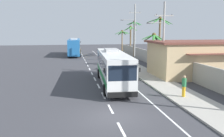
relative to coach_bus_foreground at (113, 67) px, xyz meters
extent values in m
plane|color=#3A3A3F|center=(-1.62, -9.34, -1.90)|extent=(160.00, 160.00, 0.00)
cube|color=#A8A399|center=(5.18, 0.66, -1.83)|extent=(3.20, 90.00, 0.14)
cube|color=white|center=(-1.62, -11.35, -1.89)|extent=(0.16, 2.00, 0.01)
cube|color=white|center=(-1.62, -7.75, -1.89)|extent=(0.16, 2.00, 0.01)
cube|color=white|center=(-1.62, -4.16, -1.89)|extent=(0.16, 2.00, 0.01)
cube|color=white|center=(-1.62, -0.56, -1.89)|extent=(0.16, 2.00, 0.01)
cube|color=white|center=(-1.62, 3.04, -1.89)|extent=(0.16, 2.00, 0.01)
cube|color=white|center=(-1.62, 6.64, -1.89)|extent=(0.16, 2.00, 0.01)
cube|color=white|center=(-1.62, 10.24, -1.89)|extent=(0.16, 2.00, 0.01)
cube|color=white|center=(-1.62, 13.83, -1.89)|extent=(0.16, 2.00, 0.01)
cube|color=white|center=(-1.62, 17.43, -1.89)|extent=(0.16, 2.00, 0.01)
cube|color=white|center=(-1.62, 21.03, -1.89)|extent=(0.16, 2.00, 0.01)
cube|color=white|center=(-1.62, 24.63, -1.89)|extent=(0.16, 2.00, 0.01)
cube|color=white|center=(-1.62, 28.22, -1.89)|extent=(0.16, 2.00, 0.01)
cube|color=white|center=(-1.62, 31.82, -1.89)|extent=(0.16, 2.00, 0.01)
cube|color=white|center=(-1.62, 35.42, -1.89)|extent=(0.16, 2.00, 0.01)
cube|color=white|center=(-1.62, 39.02, -1.89)|extent=(0.16, 2.00, 0.01)
cube|color=white|center=(1.83, 5.66, -1.89)|extent=(0.14, 70.00, 0.01)
cube|color=#9E998E|center=(8.98, 4.66, -0.79)|extent=(0.24, 60.00, 2.22)
cube|color=white|center=(0.00, -0.03, -0.02)|extent=(3.23, 12.49, 2.97)
cube|color=#192333|center=(0.01, 0.17, 0.50)|extent=(3.20, 11.50, 0.95)
cube|color=#192333|center=(-0.37, -6.16, 0.42)|extent=(2.30, 0.24, 1.25)
cube|color=#1E843D|center=(0.00, -0.03, -0.69)|extent=(3.25, 12.25, 0.54)
cube|color=black|center=(-0.37, -6.25, -1.31)|extent=(2.46, 0.31, 0.44)
cube|color=#B7B7B7|center=(0.09, 1.52, 1.61)|extent=(1.53, 2.80, 0.28)
cube|color=black|center=(1.07, -6.03, 0.65)|extent=(0.12, 0.09, 0.36)
cube|color=black|center=(-1.78, -5.86, 0.65)|extent=(0.12, 0.09, 0.36)
cylinder|color=black|center=(0.96, -4.42, -1.38)|extent=(0.38, 1.06, 1.04)
cylinder|color=black|center=(-1.48, -4.27, -1.38)|extent=(0.38, 1.06, 1.04)
cylinder|color=black|center=(1.44, 3.60, -1.38)|extent=(0.38, 1.06, 1.04)
cylinder|color=black|center=(-1.00, 3.75, -1.38)|extent=(0.38, 1.06, 1.04)
cube|color=#2366A8|center=(-3.37, 29.88, 0.13)|extent=(3.06, 12.14, 3.28)
cube|color=#192333|center=(-3.38, 29.68, 0.71)|extent=(3.05, 11.18, 1.05)
cube|color=#192333|center=(-3.09, 35.85, 0.62)|extent=(2.30, 0.21, 1.38)
cube|color=orange|center=(-3.37, 29.88, -0.61)|extent=(3.09, 11.90, 0.59)
cube|color=black|center=(-3.09, 35.94, -1.31)|extent=(2.45, 0.28, 0.44)
cube|color=#B7B7B7|center=(-3.44, 28.38, 1.91)|extent=(1.50, 2.71, 0.28)
cube|color=black|center=(-4.53, 35.71, 0.87)|extent=(0.12, 0.09, 0.36)
cube|color=black|center=(-1.67, 35.57, 0.87)|extent=(0.12, 0.09, 0.36)
cylinder|color=black|center=(-4.40, 34.14, -1.38)|extent=(0.37, 1.05, 1.04)
cylinder|color=black|center=(-1.95, 34.03, -1.38)|extent=(0.37, 1.05, 1.04)
cylinder|color=black|center=(-4.77, 26.33, -1.38)|extent=(0.37, 1.05, 1.04)
cylinder|color=black|center=(-2.32, 26.22, -1.38)|extent=(0.37, 1.05, 1.04)
cylinder|color=black|center=(2.83, 7.68, -1.60)|extent=(0.16, 0.61, 0.60)
cylinder|color=black|center=(2.70, 9.03, -1.60)|extent=(0.18, 0.61, 0.60)
cube|color=black|center=(2.77, 8.30, -1.38)|extent=(0.35, 1.12, 0.36)
cube|color=black|center=(2.74, 8.60, -1.18)|extent=(0.30, 0.62, 0.12)
cylinder|color=gray|center=(2.82, 7.80, -1.30)|extent=(0.09, 0.32, 0.67)
cylinder|color=black|center=(2.81, 7.90, -0.86)|extent=(0.56, 0.09, 0.04)
sphere|color=#EAEACC|center=(2.82, 7.78, -1.00)|extent=(0.14, 0.14, 0.14)
cylinder|color=#75388E|center=(2.74, 8.55, -0.86)|extent=(0.32, 0.32, 0.64)
sphere|color=black|center=(2.74, 8.55, -0.41)|extent=(0.26, 0.26, 0.26)
cylinder|color=gold|center=(4.92, -6.17, -1.32)|extent=(0.28, 0.28, 0.88)
cylinder|color=#2D7A47|center=(4.92, -6.17, -0.53)|extent=(0.36, 0.36, 0.70)
sphere|color=tan|center=(4.92, -6.17, -0.07)|extent=(0.24, 0.24, 0.24)
cylinder|color=#9E9E99|center=(6.96, 3.41, 2.64)|extent=(0.24, 0.24, 9.08)
cube|color=#9E9E99|center=(6.96, 3.41, 5.53)|extent=(2.44, 0.12, 0.12)
cylinder|color=#4C4742|center=(5.98, 3.41, 5.65)|extent=(0.08, 0.08, 0.16)
cylinder|color=#4C4742|center=(7.93, 3.41, 5.65)|extent=(0.08, 0.08, 0.16)
cylinder|color=#9E9E99|center=(5.98, 3.41, 4.67)|extent=(1.95, 0.09, 0.09)
cube|color=#4C4C51|center=(5.01, 3.41, 4.61)|extent=(0.44, 0.24, 0.14)
cylinder|color=#9E9E99|center=(7.20, 17.21, 3.25)|extent=(0.24, 0.24, 10.30)
cube|color=#9E9E99|center=(7.20, 17.21, 6.87)|extent=(2.26, 0.12, 0.12)
cylinder|color=#4C4742|center=(6.30, 17.21, 6.99)|extent=(0.08, 0.08, 0.16)
cylinder|color=#4C4742|center=(8.11, 17.21, 6.99)|extent=(0.08, 0.08, 0.16)
cylinder|color=#9E9E99|center=(6.01, 17.21, 5.62)|extent=(2.39, 0.09, 0.09)
cube|color=#4C4C51|center=(4.81, 17.21, 5.56)|extent=(0.44, 0.24, 0.14)
cylinder|color=brown|center=(6.87, 26.04, 0.81)|extent=(0.25, 0.25, 5.41)
ellipsoid|color=#3D893D|center=(7.76, 26.09, 3.33)|extent=(1.82, 0.45, 0.67)
ellipsoid|color=#3D893D|center=(7.42, 26.67, 3.21)|extent=(1.40, 1.54, 0.91)
ellipsoid|color=#3D893D|center=(6.60, 26.80, 3.16)|extent=(0.91, 1.70, 1.01)
ellipsoid|color=#3D893D|center=(6.03, 25.93, 3.26)|extent=(1.79, 0.59, 0.82)
ellipsoid|color=#3D893D|center=(6.46, 25.28, 3.30)|extent=(1.17, 1.74, 0.74)
ellipsoid|color=#3D893D|center=(7.43, 25.37, 3.29)|extent=(1.42, 1.60, 0.76)
sphere|color=brown|center=(6.87, 26.04, 3.56)|extent=(0.56, 0.56, 0.56)
cylinder|color=brown|center=(9.10, 10.07, 1.81)|extent=(0.29, 0.29, 7.41)
ellipsoid|color=#337F33|center=(10.08, 9.93, 5.14)|extent=(2.06, 0.64, 1.06)
ellipsoid|color=#337F33|center=(9.48, 10.95, 5.09)|extent=(1.11, 1.96, 1.15)
ellipsoid|color=#337F33|center=(8.21, 10.60, 5.26)|extent=(2.00, 1.39, 0.82)
ellipsoid|color=#337F33|center=(8.25, 9.55, 5.15)|extent=(1.93, 1.37, 1.03)
ellipsoid|color=#337F33|center=(9.52, 9.21, 5.07)|extent=(1.19, 1.92, 1.19)
sphere|color=brown|center=(9.10, 10.07, 5.56)|extent=(0.56, 0.56, 0.56)
cylinder|color=brown|center=(9.25, 27.85, 1.32)|extent=(0.34, 0.34, 6.43)
ellipsoid|color=#3D893D|center=(10.08, 27.92, 4.14)|extent=(1.74, 0.50, 1.07)
ellipsoid|color=#3D893D|center=(9.55, 28.69, 4.26)|extent=(0.94, 1.84, 0.85)
ellipsoid|color=#3D893D|center=(8.81, 28.59, 4.20)|extent=(1.23, 1.70, 0.96)
ellipsoid|color=#3D893D|center=(8.44, 27.98, 4.13)|extent=(1.74, 0.62, 1.10)
ellipsoid|color=#3D893D|center=(8.93, 27.03, 4.24)|extent=(1.00, 1.81, 0.89)
ellipsoid|color=#3D893D|center=(9.68, 27.11, 4.18)|extent=(1.19, 1.70, 1.00)
sphere|color=brown|center=(9.25, 27.85, 4.58)|extent=(0.56, 0.56, 0.56)
cylinder|color=brown|center=(6.83, 6.38, 0.62)|extent=(0.24, 0.24, 5.03)
ellipsoid|color=#337F33|center=(7.68, 6.49, 2.79)|extent=(1.80, 0.59, 0.99)
ellipsoid|color=#337F33|center=(7.34, 7.05, 2.77)|extent=(1.34, 1.62, 1.03)
ellipsoid|color=#337F33|center=(6.34, 7.06, 2.76)|extent=(1.31, 1.63, 1.05)
ellipsoid|color=#337F33|center=(5.93, 6.24, 2.90)|extent=(1.89, 0.64, 0.77)
ellipsoid|color=#337F33|center=(6.49, 5.55, 2.86)|extent=(1.03, 1.83, 0.84)
ellipsoid|color=#337F33|center=(7.11, 5.58, 2.77)|extent=(0.92, 1.77, 1.03)
sphere|color=brown|center=(6.83, 6.38, 3.18)|extent=(0.56, 0.56, 0.56)
cylinder|color=brown|center=(8.78, 23.15, 1.76)|extent=(0.30, 0.30, 7.32)
ellipsoid|color=#28702D|center=(9.56, 23.03, 5.18)|extent=(1.66, 0.61, 0.79)
ellipsoid|color=#28702D|center=(9.16, 23.81, 5.13)|extent=(1.09, 1.55, 0.90)
ellipsoid|color=#28702D|center=(8.30, 23.78, 5.18)|extent=(1.27, 1.51, 0.80)
ellipsoid|color=#28702D|center=(7.99, 23.26, 5.22)|extent=(1.68, 0.59, 0.73)
ellipsoid|color=#28702D|center=(8.47, 22.40, 5.24)|extent=(0.96, 1.67, 0.68)
ellipsoid|color=#28702D|center=(9.24, 22.54, 5.13)|extent=(1.24, 1.48, 0.89)
sphere|color=brown|center=(8.78, 23.15, 5.48)|extent=(0.56, 0.56, 0.56)
cube|color=tan|center=(13.03, 2.73, 0.18)|extent=(14.48, 6.49, 4.15)
cube|color=brown|center=(13.03, 2.73, 2.37)|extent=(15.35, 6.88, 0.24)
camera|label=1|loc=(-4.43, -23.80, 3.77)|focal=37.33mm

